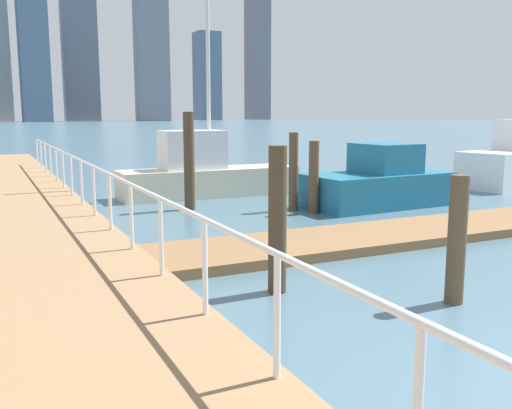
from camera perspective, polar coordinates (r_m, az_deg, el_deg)
The scene contains 15 objects.
ground_plane at distance 22.97m, azimuth -12.46°, elevation 2.60°, with size 300.00×300.00×0.00m, color #476675.
floating_dock at distance 11.87m, azimuth 12.68°, elevation -3.04°, with size 11.08×2.00×0.18m, color olive.
boardwalk_railing at distance 11.62m, azimuth -15.34°, elevation 2.34°, with size 0.06×28.26×1.08m.
dock_piling_0 at distance 19.42m, azimuth 14.66°, elevation 3.59°, with size 0.32×0.32×1.52m, color brown.
dock_piling_1 at distance 15.12m, azimuth -6.74°, elevation 4.34°, with size 0.28×0.28×2.59m, color #473826.
dock_piling_2 at distance 8.05m, azimuth 2.17°, elevation -1.58°, with size 0.26×0.26×2.11m, color #473826.
dock_piling_3 at distance 8.08m, azimuth 19.54°, elevation -3.38°, with size 0.25×0.25×1.76m, color brown.
dock_piling_4 at distance 14.96m, azimuth 3.78°, elevation 3.31°, with size 0.24×0.24×2.06m, color brown.
dock_piling_5 at distance 14.58m, azimuth 5.82°, elevation 2.74°, with size 0.26×0.26×1.86m, color brown.
moored_boat_2 at distance 16.07m, azimuth 12.20°, elevation 2.11°, with size 4.19×2.23×1.73m.
moored_boat_3 at distance 17.64m, azimuth -5.15°, elevation 3.29°, with size 5.61×1.44×8.88m.
skyline_tower_3 at distance 186.14m, azimuth -17.43°, elevation 16.56°, with size 10.00×12.18×55.22m, color slate.
skyline_tower_4 at distance 178.98m, azimuth -10.56°, elevation 18.15°, with size 9.47×7.08×61.51m, color slate.
skyline_tower_5 at distance 194.00m, azimuth -4.93°, elevation 12.69°, with size 7.53×7.74×28.69m, color slate.
skyline_tower_6 at distance 207.91m, azimuth 0.14°, elevation 15.07°, with size 6.32×9.55×47.36m, color slate.
Camera 1 is at (-5.22, -2.23, 2.57)m, focal length 39.81 mm.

